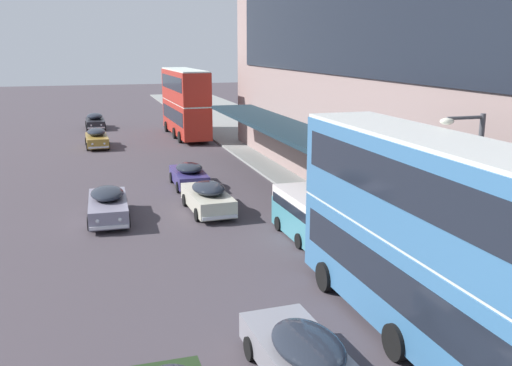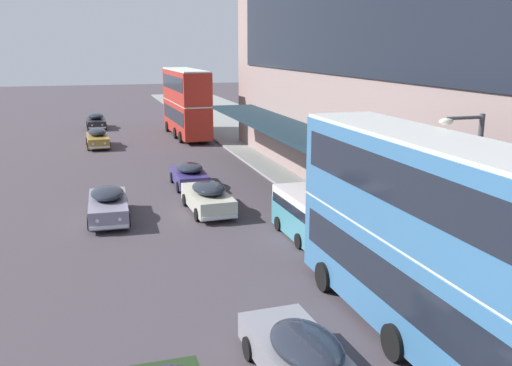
{
  "view_description": "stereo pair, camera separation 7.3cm",
  "coord_description": "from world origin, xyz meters",
  "px_view_note": "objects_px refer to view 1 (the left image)",
  "views": [
    {
      "loc": [
        -4.68,
        -7.74,
        8.17
      ],
      "look_at": [
        2.81,
        17.27,
        1.87
      ],
      "focal_mm": 40.0,
      "sensor_mm": 36.0,
      "label": 1
    },
    {
      "loc": [
        -4.61,
        -7.76,
        8.17
      ],
      "look_at": [
        2.81,
        17.27,
        1.87
      ],
      "focal_mm": 40.0,
      "sensor_mm": 36.0,
      "label": 2
    }
  ],
  "objects_px": {
    "transit_bus_kerbside_rear": "(424,233)",
    "sedan_lead_near": "(189,175)",
    "sedan_far_back": "(304,358)",
    "street_lamp": "(470,198)",
    "vw_van": "(306,212)",
    "sedan_lead_mid": "(108,204)",
    "transit_bus_kerbside_front": "(185,101)",
    "sedan_trailing_near": "(97,138)",
    "sedan_trailing_mid": "(95,121)",
    "sedan_oncoming_rear": "(208,197)"
  },
  "relations": [
    {
      "from": "sedan_far_back",
      "to": "street_lamp",
      "type": "distance_m",
      "value": 7.13
    },
    {
      "from": "transit_bus_kerbside_rear",
      "to": "sedan_far_back",
      "type": "height_order",
      "value": "transit_bus_kerbside_rear"
    },
    {
      "from": "sedan_lead_near",
      "to": "sedan_trailing_mid",
      "type": "relative_size",
      "value": 0.94
    },
    {
      "from": "sedan_far_back",
      "to": "sedan_oncoming_rear",
      "type": "bearing_deg",
      "value": 86.79
    },
    {
      "from": "transit_bus_kerbside_front",
      "to": "vw_van",
      "type": "height_order",
      "value": "transit_bus_kerbside_front"
    },
    {
      "from": "sedan_lead_mid",
      "to": "sedan_oncoming_rear",
      "type": "height_order",
      "value": "sedan_oncoming_rear"
    },
    {
      "from": "sedan_far_back",
      "to": "transit_bus_kerbside_rear",
      "type": "bearing_deg",
      "value": 17.47
    },
    {
      "from": "sedan_trailing_near",
      "to": "sedan_trailing_mid",
      "type": "distance_m",
      "value": 11.35
    },
    {
      "from": "sedan_far_back",
      "to": "sedan_trailing_mid",
      "type": "distance_m",
      "value": 48.15
    },
    {
      "from": "transit_bus_kerbside_front",
      "to": "sedan_lead_mid",
      "type": "relative_size",
      "value": 2.19
    },
    {
      "from": "transit_bus_kerbside_front",
      "to": "street_lamp",
      "type": "bearing_deg",
      "value": -86.94
    },
    {
      "from": "sedan_far_back",
      "to": "vw_van",
      "type": "distance_m",
      "value": 11.35
    },
    {
      "from": "sedan_trailing_mid",
      "to": "vw_van",
      "type": "xyz_separation_m",
      "value": [
        8.05,
        -37.46,
        0.34
      ]
    },
    {
      "from": "sedan_lead_near",
      "to": "vw_van",
      "type": "bearing_deg",
      "value": -72.43
    },
    {
      "from": "transit_bus_kerbside_rear",
      "to": "street_lamp",
      "type": "xyz_separation_m",
      "value": [
        2.12,
        0.93,
        0.59
      ]
    },
    {
      "from": "sedan_trailing_near",
      "to": "vw_van",
      "type": "height_order",
      "value": "vw_van"
    },
    {
      "from": "transit_bus_kerbside_rear",
      "to": "sedan_lead_near",
      "type": "distance_m",
      "value": 20.12
    },
    {
      "from": "transit_bus_kerbside_rear",
      "to": "vw_van",
      "type": "relative_size",
      "value": 2.45
    },
    {
      "from": "sedan_trailing_near",
      "to": "sedan_lead_mid",
      "type": "bearing_deg",
      "value": -90.06
    },
    {
      "from": "sedan_oncoming_rear",
      "to": "sedan_trailing_mid",
      "type": "relative_size",
      "value": 1.05
    },
    {
      "from": "transit_bus_kerbside_front",
      "to": "sedan_trailing_near",
      "type": "xyz_separation_m",
      "value": [
        -8.02,
        -3.47,
        -2.53
      ]
    },
    {
      "from": "sedan_lead_mid",
      "to": "street_lamp",
      "type": "bearing_deg",
      "value": -53.09
    },
    {
      "from": "transit_bus_kerbside_rear",
      "to": "sedan_lead_near",
      "type": "relative_size",
      "value": 2.57
    },
    {
      "from": "transit_bus_kerbside_front",
      "to": "sedan_oncoming_rear",
      "type": "distance_m",
      "value": 24.99
    },
    {
      "from": "sedan_trailing_near",
      "to": "sedan_lead_mid",
      "type": "height_order",
      "value": "sedan_trailing_near"
    },
    {
      "from": "transit_bus_kerbside_front",
      "to": "vw_van",
      "type": "bearing_deg",
      "value": -89.7
    },
    {
      "from": "sedan_lead_mid",
      "to": "transit_bus_kerbside_rear",
      "type": "bearing_deg",
      "value": -60.99
    },
    {
      "from": "street_lamp",
      "to": "transit_bus_kerbside_front",
      "type": "bearing_deg",
      "value": 93.06
    },
    {
      "from": "sedan_far_back",
      "to": "sedan_oncoming_rear",
      "type": "relative_size",
      "value": 1.04
    },
    {
      "from": "sedan_trailing_mid",
      "to": "sedan_far_back",
      "type": "bearing_deg",
      "value": -85.42
    },
    {
      "from": "vw_van",
      "to": "street_lamp",
      "type": "distance_m",
      "value": 8.97
    },
    {
      "from": "sedan_trailing_near",
      "to": "sedan_far_back",
      "type": "distance_m",
      "value": 36.87
    },
    {
      "from": "transit_bus_kerbside_rear",
      "to": "sedan_lead_near",
      "type": "bearing_deg",
      "value": 98.8
    },
    {
      "from": "sedan_lead_mid",
      "to": "sedan_trailing_mid",
      "type": "distance_m",
      "value": 32.42
    },
    {
      "from": "transit_bus_kerbside_front",
      "to": "sedan_lead_near",
      "type": "distance_m",
      "value": 19.56
    },
    {
      "from": "sedan_trailing_near",
      "to": "sedan_oncoming_rear",
      "type": "height_order",
      "value": "sedan_oncoming_rear"
    },
    {
      "from": "sedan_lead_near",
      "to": "transit_bus_kerbside_rear",
      "type": "bearing_deg",
      "value": -81.2
    },
    {
      "from": "transit_bus_kerbside_rear",
      "to": "sedan_lead_mid",
      "type": "xyz_separation_m",
      "value": [
        -7.95,
        14.34,
        -2.4
      ]
    },
    {
      "from": "sedan_trailing_mid",
      "to": "street_lamp",
      "type": "bearing_deg",
      "value": -77.79
    },
    {
      "from": "transit_bus_kerbside_rear",
      "to": "sedan_trailing_near",
      "type": "bearing_deg",
      "value": 102.62
    },
    {
      "from": "transit_bus_kerbside_front",
      "to": "sedan_trailing_near",
      "type": "height_order",
      "value": "transit_bus_kerbside_front"
    },
    {
      "from": "transit_bus_kerbside_front",
      "to": "transit_bus_kerbside_rear",
      "type": "relative_size",
      "value": 0.97
    },
    {
      "from": "sedan_trailing_near",
      "to": "sedan_lead_near",
      "type": "height_order",
      "value": "sedan_trailing_near"
    },
    {
      "from": "transit_bus_kerbside_front",
      "to": "sedan_far_back",
      "type": "xyz_separation_m",
      "value": [
        -4.05,
        -40.12,
        -2.56
      ]
    },
    {
      "from": "transit_bus_kerbside_front",
      "to": "sedan_lead_near",
      "type": "relative_size",
      "value": 2.49
    },
    {
      "from": "transit_bus_kerbside_front",
      "to": "sedan_trailing_near",
      "type": "relative_size",
      "value": 2.29
    },
    {
      "from": "sedan_oncoming_rear",
      "to": "vw_van",
      "type": "bearing_deg",
      "value": -55.9
    },
    {
      "from": "street_lamp",
      "to": "sedan_lead_mid",
      "type": "bearing_deg",
      "value": 126.91
    },
    {
      "from": "sedan_lead_mid",
      "to": "sedan_trailing_mid",
      "type": "xyz_separation_m",
      "value": [
        0.15,
        32.42,
        -0.0
      ]
    },
    {
      "from": "sedan_far_back",
      "to": "vw_van",
      "type": "height_order",
      "value": "vw_van"
    }
  ]
}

